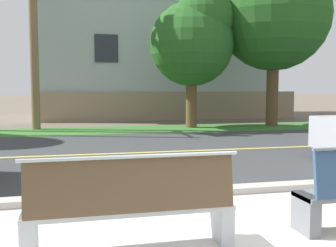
# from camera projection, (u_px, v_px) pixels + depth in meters

# --- Properties ---
(ground_plane) EXTENTS (140.00, 140.00, 0.00)m
(ground_plane) POSITION_uv_depth(u_px,v_px,m) (146.00, 144.00, 11.71)
(ground_plane) COLOR #665B4C
(sidewalk_pavement) EXTENTS (44.00, 3.60, 0.01)m
(sidewalk_pavement) POSITION_uv_depth(u_px,v_px,m) (270.00, 241.00, 4.34)
(sidewalk_pavement) COLOR beige
(sidewalk_pavement) RESTS_ON ground_plane
(curb_edge) EXTENTS (44.00, 0.30, 0.11)m
(curb_edge) POSITION_uv_depth(u_px,v_px,m) (210.00, 191.00, 6.23)
(curb_edge) COLOR #ADA89E
(curb_edge) RESTS_ON ground_plane
(street_asphalt) EXTENTS (52.00, 8.00, 0.01)m
(street_asphalt) POSITION_uv_depth(u_px,v_px,m) (156.00, 152.00, 10.26)
(street_asphalt) COLOR #383A3D
(street_asphalt) RESTS_ON ground_plane
(road_centre_line) EXTENTS (48.00, 0.14, 0.01)m
(road_centre_line) POSITION_uv_depth(u_px,v_px,m) (156.00, 152.00, 10.26)
(road_centre_line) COLOR #E0CC4C
(road_centre_line) RESTS_ON ground_plane
(far_verge_grass) EXTENTS (48.00, 2.80, 0.02)m
(far_verge_grass) POSITION_uv_depth(u_px,v_px,m) (128.00, 130.00, 15.56)
(far_verge_grass) COLOR #38702D
(far_verge_grass) RESTS_ON ground_plane
(bench_left) EXTENTS (2.09, 0.48, 1.01)m
(bench_left) POSITION_uv_depth(u_px,v_px,m) (131.00, 207.00, 4.02)
(bench_left) COLOR silver
(bench_left) RESTS_ON ground_plane
(shade_tree_left) EXTENTS (3.34, 3.34, 5.51)m
(shade_tree_left) POSITION_uv_depth(u_px,v_px,m) (195.00, 38.00, 16.09)
(shade_tree_left) COLOR brown
(shade_tree_left) RESTS_ON ground_plane
(shade_tree_centre) EXTENTS (4.61, 4.61, 7.61)m
(shade_tree_centre) POSITION_uv_depth(u_px,v_px,m) (279.00, 6.00, 16.72)
(shade_tree_centre) COLOR brown
(shade_tree_centre) RESTS_ON ground_plane
(garden_wall) EXTENTS (13.00, 0.36, 1.40)m
(garden_wall) POSITION_uv_depth(u_px,v_px,m) (173.00, 106.00, 20.18)
(garden_wall) COLOR gray
(garden_wall) RESTS_ON ground_plane
(house_across_street) EXTENTS (13.10, 6.91, 6.87)m
(house_across_street) POSITION_uv_depth(u_px,v_px,m) (151.00, 54.00, 22.92)
(house_across_street) COLOR #A3ADB2
(house_across_street) RESTS_ON ground_plane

